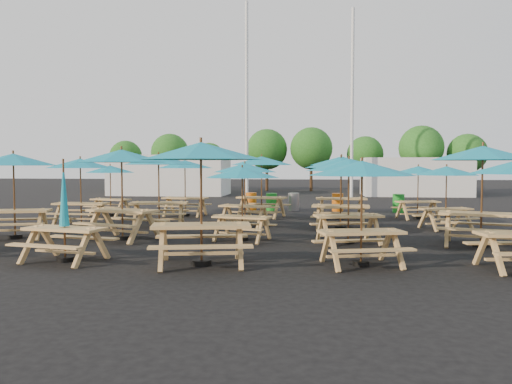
# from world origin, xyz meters

# --- Properties ---
(ground) EXTENTS (120.00, 120.00, 0.00)m
(ground) POSITION_xyz_m (0.00, 0.00, 0.00)
(ground) COLOR black
(ground) RESTS_ON ground
(picnic_unit_1) EXTENTS (2.98, 2.98, 2.41)m
(picnic_unit_1) POSITION_xyz_m (-6.31, -3.28, 2.11)
(picnic_unit_1) COLOR tan
(picnic_unit_1) RESTS_ON ground
(picnic_unit_2) EXTENTS (2.32, 2.32, 2.32)m
(picnic_unit_2) POSITION_xyz_m (-5.89, -0.08, 2.03)
(picnic_unit_2) COLOR tan
(picnic_unit_2) RESTS_ON ground
(picnic_unit_3) EXTENTS (2.55, 2.55, 2.08)m
(picnic_unit_3) POSITION_xyz_m (-6.20, 3.18, 1.82)
(picnic_unit_3) COLOR tan
(picnic_unit_3) RESTS_ON ground
(picnic_unit_4) EXTENTS (1.97, 1.80, 2.20)m
(picnic_unit_4) POSITION_xyz_m (-3.21, -6.37, 0.90)
(picnic_unit_4) COLOR tan
(picnic_unit_4) RESTS_ON ground
(picnic_unit_5) EXTENTS (3.19, 3.19, 2.52)m
(picnic_unit_5) POSITION_xyz_m (-3.19, -3.19, 2.20)
(picnic_unit_5) COLOR tan
(picnic_unit_5) RESTS_ON ground
(picnic_unit_6) EXTENTS (2.84, 2.84, 2.45)m
(picnic_unit_6) POSITION_xyz_m (-3.14, -0.02, 2.14)
(picnic_unit_6) COLOR tan
(picnic_unit_6) RESTS_ON ground
(picnic_unit_7) EXTENTS (2.47, 2.47, 2.30)m
(picnic_unit_7) POSITION_xyz_m (-3.11, 3.36, 2.01)
(picnic_unit_7) COLOR tan
(picnic_unit_7) RESTS_ON ground
(picnic_unit_8) EXTENTS (3.02, 3.02, 2.55)m
(picnic_unit_8) POSITION_xyz_m (-0.22, -6.43, 2.23)
(picnic_unit_8) COLOR tan
(picnic_unit_8) RESTS_ON ground
(picnic_unit_9) EXTENTS (2.44, 2.44, 2.02)m
(picnic_unit_9) POSITION_xyz_m (0.14, -2.98, 1.77)
(picnic_unit_9) COLOR tan
(picnic_unit_9) RESTS_ON ground
(picnic_unit_10) EXTENTS (2.60, 2.60, 2.15)m
(picnic_unit_10) POSITION_xyz_m (-0.23, 0.18, 1.88)
(picnic_unit_10) COLOR tan
(picnic_unit_10) RESTS_ON ground
(picnic_unit_11) EXTENTS (2.97, 2.97, 2.44)m
(picnic_unit_11) POSITION_xyz_m (0.03, 3.22, 2.14)
(picnic_unit_11) COLOR tan
(picnic_unit_11) RESTS_ON ground
(picnic_unit_12) EXTENTS (2.66, 2.66, 2.17)m
(picnic_unit_12) POSITION_xyz_m (3.04, -6.12, 1.90)
(picnic_unit_12) COLOR tan
(picnic_unit_12) RESTS_ON ground
(picnic_unit_13) EXTENTS (2.70, 2.70, 2.25)m
(picnic_unit_13) POSITION_xyz_m (2.99, -3.09, 1.97)
(picnic_unit_13) COLOR tan
(picnic_unit_13) RESTS_ON ground
(picnic_unit_14) EXTENTS (2.49, 2.49, 2.33)m
(picnic_unit_14) POSITION_xyz_m (2.94, -0.14, 2.04)
(picnic_unit_14) COLOR tan
(picnic_unit_14) RESTS_ON ground
(picnic_unit_15) EXTENTS (2.53, 2.53, 2.43)m
(picnic_unit_15) POSITION_xyz_m (3.14, 3.05, 2.13)
(picnic_unit_15) COLOR tan
(picnic_unit_15) RESTS_ON ground
(picnic_unit_17) EXTENTS (3.22, 3.22, 2.57)m
(picnic_unit_17) POSITION_xyz_m (6.29, -3.28, 2.25)
(picnic_unit_17) COLOR tan
(picnic_unit_17) RESTS_ON ground
(picnic_unit_18) EXTENTS (2.57, 2.57, 2.05)m
(picnic_unit_18) POSITION_xyz_m (6.31, 0.17, 1.79)
(picnic_unit_18) COLOR tan
(picnic_unit_18) RESTS_ON ground
(picnic_unit_19) EXTENTS (2.48, 2.48, 2.06)m
(picnic_unit_19) POSITION_xyz_m (6.07, 3.34, 1.80)
(picnic_unit_19) COLOR tan
(picnic_unit_19) RESTS_ON ground
(waste_bin_0) EXTENTS (0.50, 0.50, 0.81)m
(waste_bin_0) POSITION_xyz_m (-0.79, 6.44, 0.40)
(waste_bin_0) COLOR #D15C0C
(waste_bin_0) RESTS_ON ground
(waste_bin_1) EXTENTS (0.50, 0.50, 0.81)m
(waste_bin_1) POSITION_xyz_m (0.19, 6.04, 0.40)
(waste_bin_1) COLOR #188821
(waste_bin_1) RESTS_ON ground
(waste_bin_2) EXTENTS (0.50, 0.50, 0.81)m
(waste_bin_2) POSITION_xyz_m (1.18, 6.35, 0.40)
(waste_bin_2) COLOR gray
(waste_bin_2) RESTS_ON ground
(waste_bin_3) EXTENTS (0.50, 0.50, 0.81)m
(waste_bin_3) POSITION_xyz_m (3.16, 6.29, 0.40)
(waste_bin_3) COLOR #D15C0C
(waste_bin_3) RESTS_ON ground
(waste_bin_4) EXTENTS (0.50, 0.50, 0.81)m
(waste_bin_4) POSITION_xyz_m (5.79, 6.01, 0.40)
(waste_bin_4) COLOR #188821
(waste_bin_4) RESTS_ON ground
(mast_0) EXTENTS (0.20, 0.20, 12.00)m
(mast_0) POSITION_xyz_m (-2.00, 14.00, 6.00)
(mast_0) COLOR silver
(mast_0) RESTS_ON ground
(mast_1) EXTENTS (0.20, 0.20, 12.00)m
(mast_1) POSITION_xyz_m (4.50, 16.00, 6.00)
(mast_1) COLOR silver
(mast_1) RESTS_ON ground
(event_tent_0) EXTENTS (8.00, 4.00, 2.80)m
(event_tent_0) POSITION_xyz_m (-8.00, 18.00, 1.40)
(event_tent_0) COLOR silver
(event_tent_0) RESTS_ON ground
(event_tent_1) EXTENTS (7.00, 4.00, 2.60)m
(event_tent_1) POSITION_xyz_m (9.00, 19.00, 1.30)
(event_tent_1) COLOR silver
(event_tent_1) RESTS_ON ground
(tree_0) EXTENTS (2.80, 2.80, 4.24)m
(tree_0) POSITION_xyz_m (-14.07, 25.25, 2.83)
(tree_0) COLOR #382314
(tree_0) RESTS_ON ground
(tree_1) EXTENTS (3.11, 3.11, 4.72)m
(tree_1) POSITION_xyz_m (-9.74, 23.90, 3.15)
(tree_1) COLOR #382314
(tree_1) RESTS_ON ground
(tree_2) EXTENTS (2.59, 2.59, 3.93)m
(tree_2) POSITION_xyz_m (-6.39, 23.65, 2.62)
(tree_2) COLOR #382314
(tree_2) RESTS_ON ground
(tree_3) EXTENTS (3.36, 3.36, 5.09)m
(tree_3) POSITION_xyz_m (-1.75, 24.72, 3.41)
(tree_3) COLOR #382314
(tree_3) RESTS_ON ground
(tree_4) EXTENTS (3.41, 3.41, 5.17)m
(tree_4) POSITION_xyz_m (1.90, 24.26, 3.46)
(tree_4) COLOR #382314
(tree_4) RESTS_ON ground
(tree_5) EXTENTS (2.94, 2.94, 4.45)m
(tree_5) POSITION_xyz_m (6.22, 24.67, 2.97)
(tree_5) COLOR #382314
(tree_5) RESTS_ON ground
(tree_6) EXTENTS (3.38, 3.38, 5.13)m
(tree_6) POSITION_xyz_m (10.23, 22.90, 3.43)
(tree_6) COLOR #382314
(tree_6) RESTS_ON ground
(tree_7) EXTENTS (2.95, 2.95, 4.48)m
(tree_7) POSITION_xyz_m (13.63, 22.92, 2.99)
(tree_7) COLOR #382314
(tree_7) RESTS_ON ground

